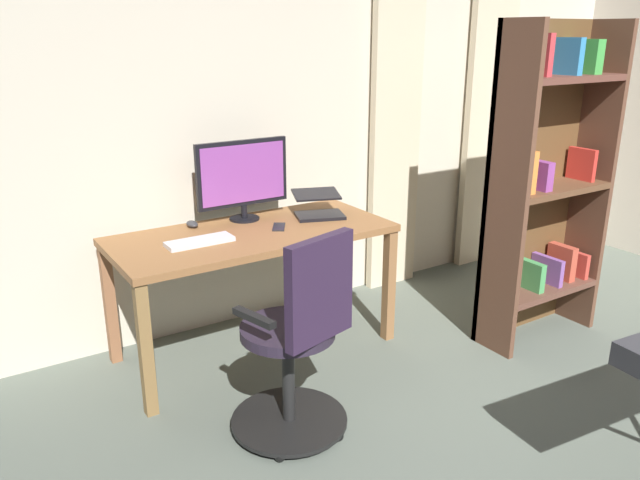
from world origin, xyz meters
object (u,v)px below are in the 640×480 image
object	(u,v)px
computer_mouse	(192,224)
cell_phone_face_up	(279,227)
office_chair	(298,345)
laptop	(318,207)
computer_keyboard	(200,241)
desk	(253,246)
computer_monitor	(243,176)
bookshelf	(543,184)

from	to	relation	value
computer_mouse	cell_phone_face_up	size ratio (longest dim) A/B	0.69
office_chair	computer_mouse	size ratio (longest dim) A/B	10.09
computer_mouse	laptop	bearing A→B (deg)	165.55
computer_mouse	cell_phone_face_up	distance (m)	0.50
computer_keyboard	cell_phone_face_up	world-z (taller)	computer_keyboard
desk	computer_monitor	world-z (taller)	computer_monitor
desk	laptop	distance (m)	0.51
laptop	computer_mouse	world-z (taller)	laptop
computer_keyboard	computer_mouse	xyz separation A→B (m)	(-0.08, -0.30, 0.01)
laptop	cell_phone_face_up	xyz separation A→B (m)	(0.33, 0.09, -0.05)
computer_keyboard	computer_mouse	size ratio (longest dim) A/B	3.60
computer_monitor	laptop	bearing A→B (deg)	158.12
computer_keyboard	cell_phone_face_up	size ratio (longest dim) A/B	2.50
computer_monitor	bookshelf	bearing A→B (deg)	147.71
desk	laptop	size ratio (longest dim) A/B	4.18
cell_phone_face_up	computer_monitor	bearing A→B (deg)	-38.06
laptop	cell_phone_face_up	size ratio (longest dim) A/B	2.63
computer_keyboard	office_chair	bearing A→B (deg)	98.57
computer_mouse	computer_monitor	bearing A→B (deg)	176.02
computer_monitor	laptop	xyz separation A→B (m)	(-0.42, 0.17, -0.22)
cell_phone_face_up	computer_mouse	bearing A→B (deg)	-1.89
office_chair	computer_mouse	xyz separation A→B (m)	(0.04, -1.11, 0.29)
computer_mouse	computer_keyboard	bearing A→B (deg)	75.34
cell_phone_face_up	bookshelf	xyz separation A→B (m)	(-1.41, 0.69, 0.21)
computer_keyboard	laptop	size ratio (longest dim) A/B	0.95
laptop	computer_mouse	size ratio (longest dim) A/B	3.79
computer_mouse	bookshelf	distance (m)	2.08
computer_monitor	computer_mouse	world-z (taller)	computer_monitor
cell_phone_face_up	bookshelf	distance (m)	1.59
computer_keyboard	computer_monitor	bearing A→B (deg)	-144.93
computer_monitor	bookshelf	world-z (taller)	bookshelf
desk	computer_monitor	distance (m)	0.43
desk	office_chair	distance (m)	0.90
computer_monitor	computer_keyboard	xyz separation A→B (m)	(0.40, 0.28, -0.26)
office_chair	cell_phone_face_up	world-z (taller)	office_chair
office_chair	computer_keyboard	world-z (taller)	office_chair
office_chair	computer_keyboard	xyz separation A→B (m)	(0.12, -0.81, 0.29)
computer_monitor	cell_phone_face_up	bearing A→B (deg)	109.49
computer_mouse	bookshelf	xyz separation A→B (m)	(-1.83, 0.97, 0.20)
bookshelf	computer_monitor	bearing A→B (deg)	-32.29
computer_monitor	laptop	world-z (taller)	computer_monitor
desk	laptop	xyz separation A→B (m)	(-0.49, -0.07, 0.14)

